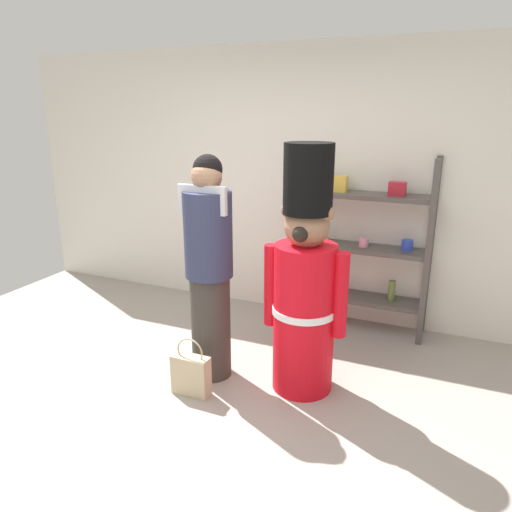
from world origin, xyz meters
TOP-DOWN VIEW (x-y plane):
  - ground_plane at (0.00, 0.00)m, footprint 6.40×6.40m
  - back_wall at (0.00, 2.20)m, footprint 6.40×0.12m
  - merchandise_shelf at (0.65, 1.98)m, footprint 1.19×0.35m
  - teddy_bear_guard at (0.48, 0.77)m, footprint 0.62×0.46m
  - person_shopper at (-0.23, 0.66)m, footprint 0.37×0.35m
  - shopping_bag at (-0.23, 0.35)m, footprint 0.28×0.11m

SIDE VIEW (x-z plane):
  - ground_plane at x=0.00m, z-range 0.00..0.00m
  - shopping_bag at x=-0.23m, z-range -0.06..0.38m
  - teddy_bear_guard at x=0.48m, z-range -0.10..1.70m
  - merchandise_shelf at x=0.65m, z-range 0.00..1.63m
  - person_shopper at x=-0.23m, z-range 0.03..1.74m
  - back_wall at x=0.00m, z-range 0.00..2.60m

